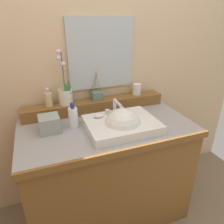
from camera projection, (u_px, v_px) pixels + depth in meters
floor at (108, 212)px, 1.83m from camera, size 2.95×3.83×0.10m
wall_back at (88, 60)px, 1.67m from camera, size 2.95×0.20×2.40m
vanity_cabinet at (107, 170)px, 1.63m from camera, size 1.20×0.66×0.83m
back_ledge at (96, 105)px, 1.66m from camera, size 1.13×0.12×0.09m
sink_basin at (122, 126)px, 1.39m from camera, size 0.47×0.37×0.28m
soap_bar at (99, 116)px, 1.43m from camera, size 0.07×0.04×0.02m
potted_plant at (65, 93)px, 1.54m from camera, size 0.11×0.10×0.40m
soap_dispenser at (48, 99)px, 1.52m from camera, size 0.05×0.06×0.14m
tumbler_cup at (137, 89)px, 1.75m from camera, size 0.07×0.07×0.09m
reed_diffuser at (97, 95)px, 1.65m from camera, size 0.09×0.10×0.23m
lotion_bottle at (73, 117)px, 1.40m from camera, size 0.06×0.07×0.17m
tissue_box at (49, 124)px, 1.36m from camera, size 0.13×0.13×0.11m
mirror at (101, 54)px, 1.58m from camera, size 0.52×0.02×0.52m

